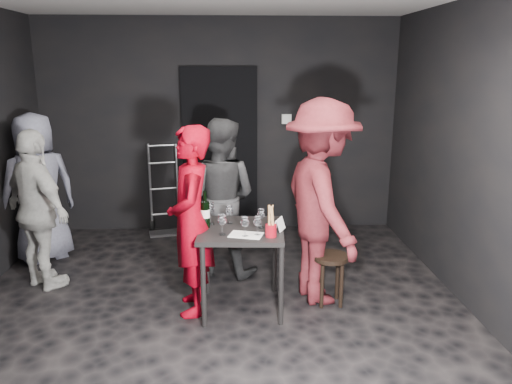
{
  "coord_description": "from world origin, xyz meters",
  "views": [
    {
      "loc": [
        0.16,
        -3.89,
        2.13
      ],
      "look_at": [
        0.36,
        0.25,
        1.06
      ],
      "focal_mm": 35.0,
      "sensor_mm": 36.0,
      "label": 1
    }
  ],
  "objects_px": {
    "woman_black": "(220,192)",
    "wine_bottle": "(205,214)",
    "stool": "(330,266)",
    "breadstick_cup": "(271,222)",
    "man_maroon": "(322,179)",
    "bystander_grey": "(38,181)",
    "server_red": "(190,213)",
    "tasting_table": "(241,239)",
    "hand_truck": "(165,216)",
    "bystander_cream": "(38,208)"
  },
  "relations": [
    {
      "from": "woman_black",
      "to": "wine_bottle",
      "type": "xyz_separation_m",
      "value": [
        -0.11,
        -0.78,
        0.0
      ]
    },
    {
      "from": "stool",
      "to": "breadstick_cup",
      "type": "xyz_separation_m",
      "value": [
        -0.56,
        -0.27,
        0.51
      ]
    },
    {
      "from": "man_maroon",
      "to": "bystander_grey",
      "type": "relative_size",
      "value": 1.27
    },
    {
      "from": "server_red",
      "to": "woman_black",
      "type": "relative_size",
      "value": 1.04
    },
    {
      "from": "breadstick_cup",
      "to": "man_maroon",
      "type": "bearing_deg",
      "value": 38.86
    },
    {
      "from": "tasting_table",
      "to": "wine_bottle",
      "type": "bearing_deg",
      "value": 171.53
    },
    {
      "from": "hand_truck",
      "to": "woman_black",
      "type": "distance_m",
      "value": 1.64
    },
    {
      "from": "man_maroon",
      "to": "bystander_grey",
      "type": "distance_m",
      "value": 3.11
    },
    {
      "from": "woman_black",
      "to": "breadstick_cup",
      "type": "height_order",
      "value": "woman_black"
    },
    {
      "from": "bystander_cream",
      "to": "breadstick_cup",
      "type": "relative_size",
      "value": 5.65
    },
    {
      "from": "server_red",
      "to": "breadstick_cup",
      "type": "relative_size",
      "value": 6.31
    },
    {
      "from": "stool",
      "to": "breadstick_cup",
      "type": "distance_m",
      "value": 0.81
    },
    {
      "from": "server_red",
      "to": "bystander_grey",
      "type": "bearing_deg",
      "value": -131.18
    },
    {
      "from": "hand_truck",
      "to": "bystander_cream",
      "type": "bearing_deg",
      "value": -134.65
    },
    {
      "from": "hand_truck",
      "to": "stool",
      "type": "height_order",
      "value": "hand_truck"
    },
    {
      "from": "woman_black",
      "to": "breadstick_cup",
      "type": "distance_m",
      "value": 1.13
    },
    {
      "from": "tasting_table",
      "to": "breadstick_cup",
      "type": "height_order",
      "value": "breadstick_cup"
    },
    {
      "from": "woman_black",
      "to": "stool",
      "type": "bearing_deg",
      "value": 162.32
    },
    {
      "from": "tasting_table",
      "to": "wine_bottle",
      "type": "relative_size",
      "value": 2.31
    },
    {
      "from": "hand_truck",
      "to": "wine_bottle",
      "type": "height_order",
      "value": "hand_truck"
    },
    {
      "from": "hand_truck",
      "to": "breadstick_cup",
      "type": "xyz_separation_m",
      "value": [
        1.19,
        -2.34,
        0.67
      ]
    },
    {
      "from": "server_red",
      "to": "breadstick_cup",
      "type": "xyz_separation_m",
      "value": [
        0.67,
        -0.21,
        -0.02
      ]
    },
    {
      "from": "stool",
      "to": "man_maroon",
      "type": "relative_size",
      "value": 0.21
    },
    {
      "from": "stool",
      "to": "wine_bottle",
      "type": "distance_m",
      "value": 1.22
    },
    {
      "from": "breadstick_cup",
      "to": "wine_bottle",
      "type": "bearing_deg",
      "value": 154.03
    },
    {
      "from": "wine_bottle",
      "to": "breadstick_cup",
      "type": "relative_size",
      "value": 1.14
    },
    {
      "from": "tasting_table",
      "to": "stool",
      "type": "bearing_deg",
      "value": 3.28
    },
    {
      "from": "tasting_table",
      "to": "server_red",
      "type": "relative_size",
      "value": 0.42
    },
    {
      "from": "hand_truck",
      "to": "server_red",
      "type": "height_order",
      "value": "server_red"
    },
    {
      "from": "man_maroon",
      "to": "breadstick_cup",
      "type": "bearing_deg",
      "value": 116.2
    },
    {
      "from": "tasting_table",
      "to": "bystander_cream",
      "type": "distance_m",
      "value": 2.0
    },
    {
      "from": "woman_black",
      "to": "bystander_grey",
      "type": "xyz_separation_m",
      "value": [
        -1.98,
        0.43,
        0.03
      ]
    },
    {
      "from": "server_red",
      "to": "woman_black",
      "type": "distance_m",
      "value": 0.86
    },
    {
      "from": "hand_truck",
      "to": "stool",
      "type": "relative_size",
      "value": 2.46
    },
    {
      "from": "woman_black",
      "to": "bystander_grey",
      "type": "distance_m",
      "value": 2.03
    },
    {
      "from": "bystander_cream",
      "to": "tasting_table",
      "type": "bearing_deg",
      "value": -155.96
    },
    {
      "from": "bystander_grey",
      "to": "wine_bottle",
      "type": "relative_size",
      "value": 5.53
    },
    {
      "from": "woman_black",
      "to": "man_maroon",
      "type": "bearing_deg",
      "value": 164.64
    },
    {
      "from": "hand_truck",
      "to": "man_maroon",
      "type": "bearing_deg",
      "value": -62.63
    },
    {
      "from": "stool",
      "to": "server_red",
      "type": "relative_size",
      "value": 0.26
    },
    {
      "from": "tasting_table",
      "to": "server_red",
      "type": "height_order",
      "value": "server_red"
    },
    {
      "from": "man_maroon",
      "to": "breadstick_cup",
      "type": "distance_m",
      "value": 0.67
    },
    {
      "from": "hand_truck",
      "to": "tasting_table",
      "type": "height_order",
      "value": "hand_truck"
    },
    {
      "from": "hand_truck",
      "to": "stool",
      "type": "bearing_deg",
      "value": -62.99
    },
    {
      "from": "bystander_cream",
      "to": "man_maroon",
      "type": "bearing_deg",
      "value": -148.35
    },
    {
      "from": "bystander_grey",
      "to": "breadstick_cup",
      "type": "bearing_deg",
      "value": 109.94
    },
    {
      "from": "bystander_cream",
      "to": "wine_bottle",
      "type": "distance_m",
      "value": 1.68
    },
    {
      "from": "server_red",
      "to": "bystander_grey",
      "type": "height_order",
      "value": "server_red"
    },
    {
      "from": "server_red",
      "to": "bystander_grey",
      "type": "xyz_separation_m",
      "value": [
        -1.75,
        1.26,
        -0.0
      ]
    },
    {
      "from": "woman_black",
      "to": "bystander_grey",
      "type": "relative_size",
      "value": 0.97
    }
  ]
}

